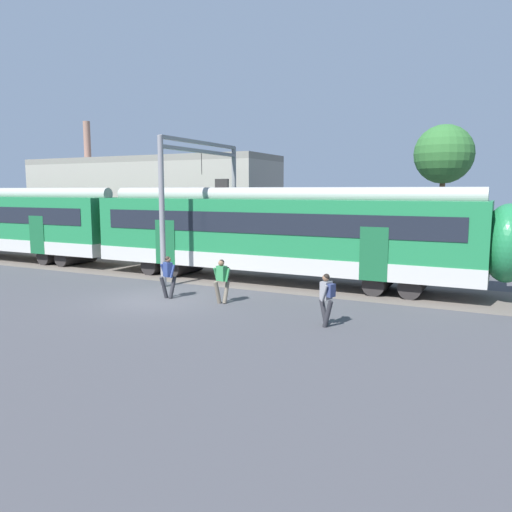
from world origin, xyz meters
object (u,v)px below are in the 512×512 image
commuter_train (128,227)px  pedestrian_grey (327,295)px  pedestrian_green (222,277)px  pedestrian_navy (168,274)px

commuter_train → pedestrian_grey: bearing=-25.1°
pedestrian_green → commuter_train: bearing=150.7°
commuter_train → pedestrian_grey: commuter_train is taller
commuter_train → pedestrian_green: commuter_train is taller
commuter_train → pedestrian_navy: (6.30, -5.02, -1.29)m
pedestrian_navy → pedestrian_grey: same height
pedestrian_navy → pedestrian_green: 2.34m
pedestrian_green → pedestrian_navy: bearing=-175.6°
commuter_train → pedestrian_grey: 14.56m
commuter_train → pedestrian_navy: commuter_train is taller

